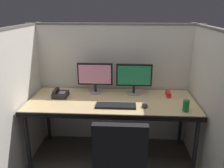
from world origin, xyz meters
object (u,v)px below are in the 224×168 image
Objects in this scene: monitor_left at (95,76)px; keyboard_main at (116,106)px; desk_phone at (60,94)px; red_stapler at (168,94)px; computer_mouse at (145,106)px; desk at (112,105)px; monitor_right at (134,77)px; soda_can at (186,106)px.

monitor_left reaches higher than keyboard_main.
monitor_left is 0.55m from keyboard_main.
monitor_left is at bearing 23.27° from desk_phone.
computer_mouse is at bearing -130.70° from red_stapler.
desk is 0.43m from monitor_left.
monitor_right is 0.46m from red_stapler.
monitor_left is at bearing 130.08° from desk.
desk is 15.57× the size of soda_can.
desk_phone is (-0.40, -0.17, -0.18)m from monitor_left.
computer_mouse is (0.11, -0.40, -0.20)m from monitor_right.
monitor_left is at bearing 177.60° from monitor_right.
desk is 0.70m from red_stapler.
monitor_left is at bearing 175.40° from red_stapler.
red_stapler reaches higher than computer_mouse.
monitor_right is at bearing 172.88° from red_stapler.
desk is 0.44m from monitor_right.
red_stapler is at bearing 4.47° from desk_phone.
desk is 4.42× the size of keyboard_main.
red_stapler is at bearing -7.12° from monitor_right.
desk is at bearing -164.05° from red_stapler.
desk is at bearing 108.80° from keyboard_main.
soda_can is (0.77, -0.24, 0.11)m from desk.
monitor_left is 0.75m from computer_mouse.
monitor_right reaches higher than red_stapler.
keyboard_main is 3.52× the size of soda_can.
monitor_right is 2.87× the size of red_stapler.
monitor_left is 4.48× the size of computer_mouse.
red_stapler is at bearing 103.77° from soda_can.
computer_mouse is at bearing -35.90° from monitor_left.
computer_mouse is (0.31, 0.00, 0.01)m from keyboard_main.
desk_phone is at bearing -175.53° from red_stapler.
soda_can reaches higher than keyboard_main.
monitor_left reaches higher than desk.
soda_can is (0.72, -0.08, 0.05)m from keyboard_main.
keyboard_main is (-0.20, -0.41, -0.20)m from monitor_right.
soda_can is 0.64× the size of desk_phone.
red_stapler is (0.67, 0.19, 0.08)m from desk.
red_stapler is at bearing -4.60° from monitor_left.
desk_phone is (-0.62, 0.09, 0.08)m from desk.
computer_mouse is 0.64× the size of red_stapler.
red_stapler is (-0.11, 0.43, -0.03)m from soda_can.
soda_can is at bearing -76.23° from red_stapler.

